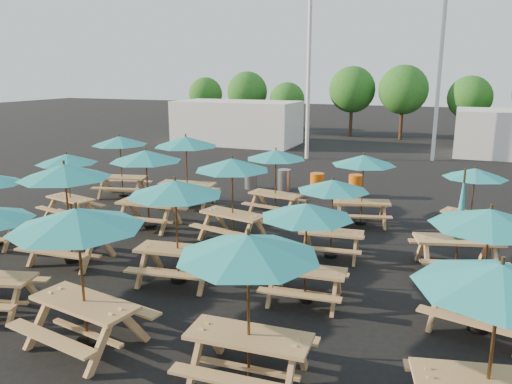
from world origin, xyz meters
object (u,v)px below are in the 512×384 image
at_px(picnic_unit_16, 500,287).
at_px(picnic_unit_2, 67,163).
at_px(picnic_unit_6, 146,160).
at_px(picnic_unit_15, 364,164).
at_px(waste_bin_2, 317,184).
at_px(waste_bin_3, 356,186).
at_px(picnic_unit_11, 276,158).
at_px(picnic_unit_17, 490,225).
at_px(picnic_unit_5, 65,177).
at_px(picnic_unit_7, 186,146).
at_px(picnic_unit_10, 232,169).
at_px(picnic_unit_3, 120,144).
at_px(picnic_unit_19, 475,177).
at_px(picnic_unit_12, 248,255).
at_px(picnic_unit_13, 307,216).
at_px(picnic_unit_14, 333,190).
at_px(picnic_unit_9, 175,194).
at_px(picnic_unit_8, 78,227).
at_px(waste_bin_0, 251,178).
at_px(picnic_unit_18, 459,231).
at_px(waste_bin_1, 284,180).

bearing_deg(picnic_unit_16, picnic_unit_2, 141.15).
height_order(picnic_unit_6, picnic_unit_15, picnic_unit_6).
bearing_deg(waste_bin_2, waste_bin_3, 10.39).
xyz_separation_m(picnic_unit_11, waste_bin_3, (2.03, 3.48, -1.50)).
bearing_deg(picnic_unit_17, picnic_unit_15, 132.64).
distance_m(picnic_unit_5, waste_bin_2, 10.11).
distance_m(picnic_unit_2, picnic_unit_7, 3.97).
bearing_deg(picnic_unit_10, picnic_unit_7, 149.81).
relative_size(picnic_unit_2, picnic_unit_3, 0.91).
xyz_separation_m(picnic_unit_3, picnic_unit_19, (12.38, -0.09, -0.28)).
height_order(picnic_unit_12, picnic_unit_13, picnic_unit_12).
bearing_deg(picnic_unit_6, picnic_unit_14, -7.19).
height_order(picnic_unit_9, picnic_unit_10, picnic_unit_9).
relative_size(picnic_unit_5, picnic_unit_8, 0.98).
relative_size(picnic_unit_9, waste_bin_0, 2.79).
xyz_separation_m(picnic_unit_7, waste_bin_3, (5.35, 3.56, -1.75)).
height_order(picnic_unit_7, picnic_unit_16, picnic_unit_7).
relative_size(picnic_unit_5, picnic_unit_18, 1.00).
relative_size(picnic_unit_8, waste_bin_3, 3.00).
relative_size(picnic_unit_16, picnic_unit_17, 1.02).
bearing_deg(picnic_unit_3, picnic_unit_14, -33.72).
bearing_deg(picnic_unit_15, picnic_unit_17, -75.53).
bearing_deg(picnic_unit_19, picnic_unit_2, -146.77).
bearing_deg(waste_bin_3, picnic_unit_5, -119.87).
bearing_deg(picnic_unit_11, picnic_unit_13, -55.82).
bearing_deg(picnic_unit_13, picnic_unit_9, 176.93).
distance_m(picnic_unit_11, picnic_unit_17, 8.49).
bearing_deg(waste_bin_1, picnic_unit_9, -86.13).
bearing_deg(picnic_unit_11, picnic_unit_12, -63.80).
bearing_deg(picnic_unit_6, picnic_unit_19, 13.80).
xyz_separation_m(picnic_unit_2, picnic_unit_5, (2.66, -2.97, 0.32)).
relative_size(picnic_unit_3, picnic_unit_14, 1.21).
bearing_deg(picnic_unit_7, picnic_unit_12, -64.02).
height_order(picnic_unit_16, waste_bin_1, picnic_unit_16).
xyz_separation_m(picnic_unit_16, picnic_unit_19, (-0.06, 8.89, -0.35)).
height_order(picnic_unit_3, picnic_unit_10, picnic_unit_10).
bearing_deg(picnic_unit_2, waste_bin_0, 71.10).
distance_m(picnic_unit_15, waste_bin_0, 6.23).
relative_size(picnic_unit_13, waste_bin_1, 2.49).
height_order(picnic_unit_2, picnic_unit_18, picnic_unit_18).
bearing_deg(picnic_unit_19, picnic_unit_6, -143.65).
bearing_deg(picnic_unit_14, picnic_unit_10, 167.91).
relative_size(picnic_unit_3, picnic_unit_19, 1.10).
xyz_separation_m(picnic_unit_14, picnic_unit_19, (3.38, 3.25, -0.04)).
distance_m(picnic_unit_8, picnic_unit_17, 7.17).
relative_size(picnic_unit_5, picnic_unit_17, 1.00).
xyz_separation_m(picnic_unit_6, picnic_unit_11, (3.16, 2.78, -0.18)).
bearing_deg(picnic_unit_5, picnic_unit_15, 40.52).
bearing_deg(waste_bin_3, picnic_unit_12, -86.59).
xyz_separation_m(picnic_unit_14, picnic_unit_16, (3.45, -5.64, 0.31)).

